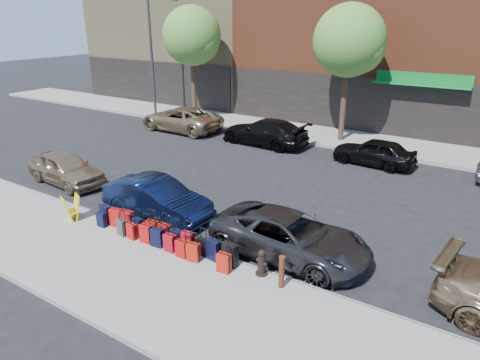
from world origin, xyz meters
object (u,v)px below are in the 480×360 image
Objects in this scene: display_rack at (72,208)px; car_far_2 at (374,152)px; tree_left at (194,37)px; car_near_0 at (66,168)px; car_near_1 at (157,198)px; fire_hydrant at (262,263)px; car_near_2 at (290,236)px; car_far_0 at (181,119)px; streetlight at (153,48)px; suitcase_front_5 at (164,234)px; car_far_1 at (265,132)px; tree_center at (351,43)px; bollard at (282,271)px.

display_rack is 13.71m from car_far_2.
tree_left is 13.62m from car_near_0.
display_rack is 2.89m from car_near_1.
car_near_1 is (-5.10, 1.41, 0.20)m from fire_hydrant.
car_near_2 is 0.90× the size of car_far_0.
streetlight is at bearing 30.51° from car_near_0.
suitcase_front_5 is 0.20× the size of car_far_1.
tree_center is at bearing 131.53° from car_far_1.
car_near_0 is at bearing 168.14° from display_rack.
display_rack is at bearing -57.20° from streetlight.
car_far_1 is 6.13m from car_far_2.
fire_hydrant is at bearing 177.98° from car_near_2.
suitcase_front_5 is at bearing -130.99° from car_near_1.
car_far_0 is 1.07× the size of car_far_1.
tree_left is at bearing 134.21° from bollard.
car_near_0 reaches higher than car_near_2.
car_near_1 is (2.07, 2.02, 0.11)m from display_rack.
car_near_2 is at bearing -88.36° from car_near_1.
fire_hydrant is at bearing 5.41° from car_far_2.
display_rack is 0.18× the size of car_near_2.
display_rack reaches higher than fire_hydrant.
car_far_1 reaches higher than display_rack.
tree_center is at bearing 117.59° from fire_hydrant.
bollard is at bearing -45.79° from tree_left.
car_near_2 is (13.44, -12.72, -4.74)m from tree_left.
tree_left reaches higher than car_far_1.
streetlight reaches higher than tree_center.
streetlight is 2.07× the size of car_far_2.
tree_left reaches higher than car_far_0.
streetlight is at bearing -117.89° from car_far_0.
tree_center is (10.50, 0.00, 0.00)m from tree_left.
car_near_1 is at bearing 10.49° from car_far_1.
suitcase_front_5 is at bearing 116.48° from car_near_2.
car_near_2 reaches higher than suitcase_front_5.
streetlight is 9.19× the size of display_rack.
bollard reaches higher than display_rack.
streetlight is 8.06× the size of suitcase_front_5.
car_far_0 is (1.04, -2.88, -4.67)m from tree_left.
suitcase_front_5 is at bearing -161.88° from fire_hydrant.
bollard is 7.90m from display_rack.
car_far_0 is at bearing 153.68° from fire_hydrant.
car_far_1 is (-7.09, 11.65, 0.11)m from bollard.
tree_center is 15.15m from suitcase_front_5.
car_far_1 is at bearing 8.07° from car_near_1.
suitcase_front_5 is 0.26× the size of car_far_2.
fire_hydrant is 11.22m from car_far_2.
car_far_0 is (-5.12, 11.94, 0.16)m from display_rack.
suitcase_front_5 is 0.24× the size of car_near_1.
suitcase_front_5 is at bearing 38.64° from car_far_0.
tree_left is at bearing 17.14° from car_near_0.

